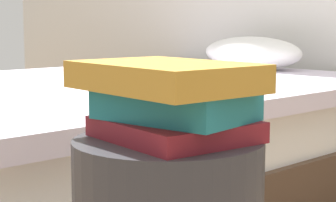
% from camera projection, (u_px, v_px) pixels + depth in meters
% --- Properties ---
extents(bed, '(1.62, 2.07, 0.62)m').
position_uv_depth(bed, '(129.00, 135.00, 2.41)').
color(bed, '#4C3828').
rests_on(bed, ground_plane).
extents(book_maroon, '(0.27, 0.25, 0.03)m').
position_uv_depth(book_maroon, '(174.00, 129.00, 0.99)').
color(book_maroon, maroon).
rests_on(book_maroon, side_table).
extents(book_teal, '(0.25, 0.19, 0.05)m').
position_uv_depth(book_teal, '(175.00, 105.00, 0.98)').
color(book_teal, '#1E727F').
rests_on(book_teal, book_maroon).
extents(book_ochre, '(0.32, 0.24, 0.05)m').
position_uv_depth(book_ochre, '(164.00, 76.00, 0.98)').
color(book_ochre, '#B7842D').
rests_on(book_ochre, book_teal).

